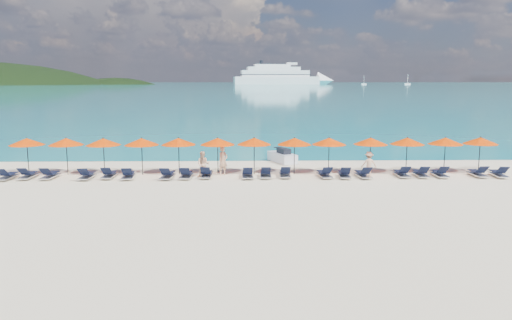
{
  "coord_description": "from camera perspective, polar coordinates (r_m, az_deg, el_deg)",
  "views": [
    {
      "loc": [
        -0.63,
        -24.83,
        5.7
      ],
      "look_at": [
        0.0,
        3.0,
        1.2
      ],
      "focal_mm": 35.0,
      "sensor_mm": 36.0,
      "label": 1
    }
  ],
  "objects": [
    {
      "name": "ground",
      "position": [
        25.49,
        0.15,
        -3.74
      ],
      "size": [
        1400.0,
        1400.0,
        0.0
      ],
      "primitive_type": "plane",
      "color": "beige"
    },
    {
      "name": "umbrella_1",
      "position": [
        32.01,
        -20.88,
        1.97
      ],
      "size": [
        2.1,
        2.1,
        2.28
      ],
      "color": "black",
      "rests_on": "ground"
    },
    {
      "name": "umbrella_9",
      "position": [
        30.95,
        12.97,
        2.11
      ],
      "size": [
        2.1,
        2.1,
        2.28
      ],
      "color": "black",
      "rests_on": "ground"
    },
    {
      "name": "umbrella_10",
      "position": [
        31.6,
        16.9,
        2.09
      ],
      "size": [
        2.1,
        2.1,
        2.28
      ],
      "color": "black",
      "rests_on": "ground"
    },
    {
      "name": "umbrella_3",
      "position": [
        30.67,
        -12.95,
        2.05
      ],
      "size": [
        2.1,
        2.1,
        2.28
      ],
      "color": "black",
      "rests_on": "ground"
    },
    {
      "name": "lounger_14",
      "position": [
        29.88,
        12.16,
        -1.56
      ],
      "size": [
        0.79,
        1.75,
        0.66
      ],
      "rotation": [
        0.0,
        0.0,
        0.1
      ],
      "color": "silver",
      "rests_on": "ground"
    },
    {
      "name": "lounger_19",
      "position": [
        32.72,
        25.99,
        -1.37
      ],
      "size": [
        0.76,
        1.75,
        0.66
      ],
      "rotation": [
        0.0,
        0.0,
        -0.08
      ],
      "color": "silver",
      "rests_on": "ground"
    },
    {
      "name": "lounger_4",
      "position": [
        30.35,
        -16.44,
        -1.57
      ],
      "size": [
        0.64,
        1.71,
        0.66
      ],
      "rotation": [
        0.0,
        0.0,
        -0.01
      ],
      "color": "silver",
      "rests_on": "ground"
    },
    {
      "name": "lounger_9",
      "position": [
        29.14,
        -0.97,
        -1.63
      ],
      "size": [
        0.66,
        1.71,
        0.66
      ],
      "rotation": [
        0.0,
        0.0,
        0.02
      ],
      "color": "silver",
      "rests_on": "ground"
    },
    {
      "name": "sailboat_far",
      "position": [
        577.47,
        16.93,
        8.35
      ],
      "size": [
        6.36,
        2.12,
        11.67
      ],
      "color": "white",
      "rests_on": "ground"
    },
    {
      "name": "lounger_16",
      "position": [
        31.01,
        18.31,
        -1.44
      ],
      "size": [
        0.68,
        1.72,
        0.66
      ],
      "rotation": [
        0.0,
        0.0,
        -0.04
      ],
      "color": "silver",
      "rests_on": "ground"
    },
    {
      "name": "umbrella_12",
      "position": [
        33.35,
        24.27,
        2.03
      ],
      "size": [
        2.1,
        2.1,
        2.28
      ],
      "color": "black",
      "rests_on": "ground"
    },
    {
      "name": "beachgoer_b",
      "position": [
        29.49,
        -6.06,
        -0.5
      ],
      "size": [
        0.79,
        0.52,
        1.54
      ],
      "primitive_type": "imported",
      "rotation": [
        0.0,
        0.0,
        -0.13
      ],
      "color": "#DEA984",
      "rests_on": "ground"
    },
    {
      "name": "umbrella_7",
      "position": [
        30.15,
        4.42,
        2.14
      ],
      "size": [
        2.1,
        2.1,
        2.28
      ],
      "color": "black",
      "rests_on": "ground"
    },
    {
      "name": "jetski",
      "position": [
        34.71,
        3.04,
        0.39
      ],
      "size": [
        1.99,
        2.92,
        0.98
      ],
      "rotation": [
        0.0,
        0.0,
        0.39
      ],
      "color": "silver",
      "rests_on": "ground"
    },
    {
      "name": "beachgoer_c",
      "position": [
        30.58,
        12.78,
        -0.41
      ],
      "size": [
        0.94,
        0.45,
        1.45
      ],
      "primitive_type": "imported",
      "rotation": [
        0.0,
        0.0,
        3.12
      ],
      "color": "#DEA984",
      "rests_on": "ground"
    },
    {
      "name": "lounger_15",
      "position": [
        30.7,
        16.32,
        -1.45
      ],
      "size": [
        0.63,
        1.71,
        0.66
      ],
      "rotation": [
        0.0,
        0.0,
        0.01
      ],
      "color": "silver",
      "rests_on": "ground"
    },
    {
      "name": "cruise_ship",
      "position": [
        589.75,
        3.38,
        9.45
      ],
      "size": [
        119.98,
        33.86,
        33.0
      ],
      "rotation": [
        0.0,
        0.0,
        0.13
      ],
      "color": "white",
      "rests_on": "ground"
    },
    {
      "name": "lounger_13",
      "position": [
        29.66,
        10.07,
        -1.58
      ],
      "size": [
        0.75,
        1.74,
        0.66
      ],
      "rotation": [
        0.0,
        0.0,
        -0.08
      ],
      "color": "silver",
      "rests_on": "ground"
    },
    {
      "name": "beachgoer_a",
      "position": [
        30.05,
        -3.79,
        -0.09
      ],
      "size": [
        0.75,
        0.73,
        1.74
      ],
      "primitive_type": "imported",
      "rotation": [
        0.0,
        0.0,
        0.73
      ],
      "color": "#DEA984",
      "rests_on": "ground"
    },
    {
      "name": "umbrella_11",
      "position": [
        32.38,
        20.84,
        2.05
      ],
      "size": [
        2.1,
        2.1,
        2.28
      ],
      "color": "black",
      "rests_on": "ground"
    },
    {
      "name": "lounger_18",
      "position": [
        32.33,
        24.02,
        -1.35
      ],
      "size": [
        0.63,
        1.7,
        0.66
      ],
      "rotation": [
        0.0,
        0.0,
        0.01
      ],
      "color": "silver",
      "rests_on": "ground"
    },
    {
      "name": "headland_small",
      "position": [
        604.98,
        -15.65,
        4.99
      ],
      "size": [
        162.0,
        126.0,
        85.5
      ],
      "color": "black",
      "rests_on": "ground"
    },
    {
      "name": "lounger_7",
      "position": [
        29.32,
        -8.0,
        -1.65
      ],
      "size": [
        0.66,
        1.71,
        0.66
      ],
      "rotation": [
        0.0,
        0.0,
        -0.02
      ],
      "color": "silver",
      "rests_on": "ground"
    },
    {
      "name": "lounger_1",
      "position": [
        31.84,
        -24.6,
        -1.54
      ],
      "size": [
        0.66,
        1.71,
        0.66
      ],
      "rotation": [
        0.0,
        0.0,
        -0.02
      ],
      "color": "silver",
      "rests_on": "ground"
    },
    {
      "name": "umbrella_4",
      "position": [
        30.36,
        -8.85,
        2.11
      ],
      "size": [
        2.1,
        2.1,
        2.28
      ],
      "color": "black",
      "rests_on": "ground"
    },
    {
      "name": "lounger_3",
      "position": [
        30.44,
        -18.78,
        -1.65
      ],
      "size": [
        0.64,
        1.71,
        0.66
      ],
      "rotation": [
        0.0,
        0.0,
        -0.01
      ],
      "color": "silver",
      "rests_on": "ground"
    },
    {
      "name": "umbrella_2",
      "position": [
        31.21,
        -17.06,
        2.0
      ],
      "size": [
        2.1,
        2.1,
        2.28
      ],
      "color": "black",
      "rests_on": "ground"
    },
    {
      "name": "lounger_5",
      "position": [
        29.85,
        -14.39,
        -1.66
      ],
      "size": [
        0.77,
        1.75,
        0.66
      ],
      "rotation": [
        0.0,
        0.0,
        0.09
      ],
      "color": "silver",
      "rests_on": "ground"
    },
    {
      "name": "umbrella_6",
      "position": [
        30.12,
        -0.21,
        2.16
      ],
      "size": [
        2.1,
        2.1,
        2.28
      ],
      "color": "black",
      "rests_on": "ground"
    },
    {
      "name": "umbrella_0",
      "position": [
        32.91,
        -24.73,
        1.91
      ],
      "size": [
        2.1,
        2.1,
        2.28
      ],
      "color": "black",
      "rests_on": "ground"
    },
    {
      "name": "lounger_17",
      "position": [
        31.39,
        20.24,
        -1.42
      ],
      "size": [
        0.65,
        1.71,
        0.66
      ],
      "rotation": [
        0.0,
        0.0,
        -0.02
      ],
      "color": "silver",
      "rests_on": "ground"
    },
    {
      "name": "umbrella_8",
      "position": [
        30.42,
        8.36,
        2.13
      ],
      "size": [
        2.1,
        2.1,
        2.28
      ],
      "color": "black",
      "rests_on": "ground"
    },
    {
      "name": "lounger_6",
      "position": [
        29.37,
        -10.09,
        -1.68
      ],
      "size": [
        0.75,
        1.74,
        0.66
      ],
      "rotation": [
        0.0,
        0.0,
        -0.08
      ],
      "color": "silver",
      "rests_on": "ground"
    },
    {
      "name": "sea",
      "position": [
        684.86,
        -1.26,
        8.71
      ],
      "size": [
        1600.0,
        1300.0,
        0.01
      ],
      "primitive_type": "cube",
      "color": "#1FA9B2",
      "rests_on": "ground"
    },
    {
      "name": "lounger_2",
      "position": [
        31.32,
        -22.5,
        -1.57
      ],
      "size": [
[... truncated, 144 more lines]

